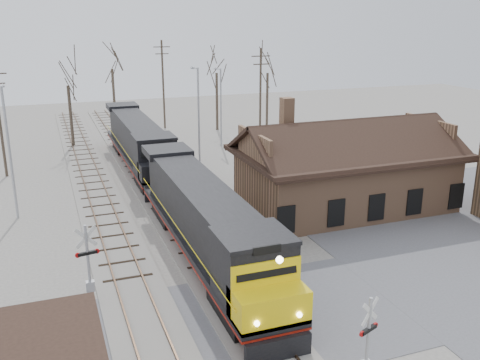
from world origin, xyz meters
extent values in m
plane|color=#A7A297|center=(0.00, 0.00, 0.00)|extent=(140.00, 140.00, 0.00)
cube|color=#5A5A5F|center=(0.00, 0.00, 0.01)|extent=(60.00, 9.00, 0.03)
cube|color=#A7A297|center=(0.00, 15.00, 0.06)|extent=(3.40, 90.00, 0.12)
cube|color=#473323|center=(-0.72, 15.00, 0.17)|extent=(0.08, 90.00, 0.14)
cube|color=#473323|center=(0.72, 15.00, 0.17)|extent=(0.08, 90.00, 0.14)
cube|color=#A7A297|center=(-4.50, 15.00, 0.06)|extent=(3.40, 90.00, 0.12)
cube|color=#473323|center=(-5.22, 15.00, 0.17)|extent=(0.08, 90.00, 0.14)
cube|color=#473323|center=(-3.78, 15.00, 0.17)|extent=(0.08, 90.00, 0.14)
cube|color=#9E7152|center=(12.00, 12.00, 2.00)|extent=(14.00, 8.00, 4.00)
cube|color=black|center=(12.00, 12.00, 4.10)|extent=(15.20, 9.20, 0.30)
cube|color=black|center=(12.00, 9.70, 5.10)|extent=(15.00, 4.71, 2.66)
cube|color=black|center=(12.00, 14.30, 5.10)|extent=(15.00, 4.71, 2.66)
cube|color=#9E7152|center=(8.00, 13.50, 6.80)|extent=(0.80, 0.80, 2.20)
cube|color=black|center=(0.00, 0.55, 0.56)|extent=(2.52, 4.04, 1.01)
cube|color=black|center=(0.00, 13.67, 0.56)|extent=(2.52, 4.04, 1.01)
cube|color=black|center=(0.00, 7.11, 1.36)|extent=(3.03, 20.18, 0.35)
cube|color=maroon|center=(0.00, 7.11, 1.14)|extent=(3.05, 20.18, 0.12)
cube|color=black|center=(0.00, 8.37, 2.93)|extent=(2.62, 14.63, 2.83)
cube|color=black|center=(0.00, -0.36, 2.93)|extent=(3.03, 2.83, 2.83)
cube|color=yellow|center=(0.00, -2.07, 2.07)|extent=(3.03, 1.82, 1.41)
cube|color=black|center=(0.00, -3.08, 0.56)|extent=(2.83, 0.25, 1.01)
cylinder|color=#FFF2CC|center=(0.00, -3.00, 4.44)|extent=(0.28, 0.10, 0.28)
cube|color=black|center=(0.00, 21.24, 0.56)|extent=(2.52, 4.04, 1.01)
cube|color=black|center=(0.00, 34.36, 0.56)|extent=(2.52, 4.04, 1.01)
cube|color=black|center=(0.00, 27.80, 1.36)|extent=(3.03, 20.18, 0.35)
cube|color=maroon|center=(0.00, 27.80, 1.14)|extent=(3.05, 20.18, 0.12)
cube|color=black|center=(0.00, 29.06, 2.93)|extent=(2.62, 14.63, 2.83)
cube|color=black|center=(0.00, 20.33, 2.93)|extent=(3.03, 2.83, 2.83)
cube|color=black|center=(0.00, 18.61, 2.07)|extent=(3.03, 1.82, 1.41)
cube|color=black|center=(0.00, 17.60, 0.56)|extent=(2.83, 0.25, 1.01)
cylinder|color=#A5A8AD|center=(2.44, -5.50, 1.84)|extent=(0.13, 0.13, 3.68)
cube|color=silver|center=(2.44, -5.50, 3.12)|extent=(0.91, 0.39, 0.96)
cube|color=silver|center=(2.44, -5.50, 3.12)|extent=(0.91, 0.39, 0.96)
cube|color=black|center=(2.44, -5.50, 2.39)|extent=(0.82, 0.45, 0.14)
cylinder|color=#B20C0C|center=(2.06, -5.65, 2.39)|extent=(0.23, 0.16, 0.22)
cylinder|color=#B20C0C|center=(2.83, -5.34, 2.39)|extent=(0.23, 0.16, 0.22)
cylinder|color=#A5A8AD|center=(-6.52, 4.26, 2.01)|extent=(0.14, 0.14, 4.03)
cube|color=silver|center=(-6.52, 4.26, 3.42)|extent=(1.04, 0.22, 1.05)
cube|color=silver|center=(-6.52, 4.26, 3.42)|extent=(1.04, 0.22, 1.05)
cube|color=black|center=(-6.52, 4.26, 2.62)|extent=(0.92, 0.31, 0.15)
cylinder|color=#B20C0C|center=(-6.07, 4.34, 2.62)|extent=(0.25, 0.12, 0.24)
cylinder|color=#B20C0C|center=(-6.96, 4.18, 2.62)|extent=(0.25, 0.12, 0.24)
cube|color=#A5A8AD|center=(-6.52, 4.26, 0.91)|extent=(0.40, 0.30, 0.50)
cylinder|color=#A5A8AD|center=(-10.13, 17.76, 4.49)|extent=(0.18, 0.18, 8.98)
cylinder|color=#A5A8AD|center=(-10.13, 18.66, 8.88)|extent=(0.12, 1.80, 0.12)
cube|color=#A5A8AD|center=(-10.13, 19.46, 8.78)|extent=(0.25, 0.50, 0.12)
cylinder|color=#A5A8AD|center=(4.78, 24.31, 4.57)|extent=(0.18, 0.18, 9.14)
cylinder|color=#A5A8AD|center=(4.78, 25.21, 9.04)|extent=(0.12, 1.80, 0.12)
cube|color=#A5A8AD|center=(4.78, 26.01, 8.94)|extent=(0.25, 0.50, 0.12)
cylinder|color=#A5A8AD|center=(9.76, 33.22, 4.07)|extent=(0.18, 0.18, 8.14)
cylinder|color=#A5A8AD|center=(9.76, 34.12, 8.04)|extent=(0.12, 1.80, 0.12)
cube|color=#A5A8AD|center=(9.76, 34.92, 7.94)|extent=(0.25, 0.50, 0.12)
cylinder|color=#382D23|center=(-11.27, 28.87, 4.77)|extent=(0.24, 0.24, 9.55)
cylinder|color=#382D23|center=(6.22, 44.67, 5.29)|extent=(0.24, 0.24, 10.59)
cube|color=#382D23|center=(6.22, 44.67, 9.79)|extent=(2.00, 0.10, 0.10)
cube|color=#382D23|center=(6.22, 44.67, 8.99)|extent=(1.60, 0.10, 0.10)
cylinder|color=#382D23|center=(13.40, 31.26, 5.10)|extent=(0.24, 0.24, 10.21)
cube|color=#382D23|center=(13.40, 31.26, 9.41)|extent=(2.00, 0.10, 0.10)
cube|color=#382D23|center=(13.40, 31.26, 8.61)|extent=(1.60, 0.10, 0.10)
cylinder|color=#382D23|center=(-5.09, 38.52, 3.21)|extent=(0.32, 0.32, 6.41)
cylinder|color=#382D23|center=(0.81, 49.00, 3.51)|extent=(0.32, 0.32, 7.02)
cylinder|color=#382D23|center=(11.99, 41.46, 3.42)|extent=(0.32, 0.32, 6.84)
cylinder|color=#382D23|center=(18.16, 40.53, 3.35)|extent=(0.32, 0.32, 6.70)
camera|label=1|loc=(-7.80, -19.68, 13.20)|focal=40.00mm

